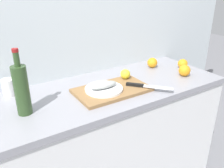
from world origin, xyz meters
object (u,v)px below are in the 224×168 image
(orange_0, at_px, (184,70))
(coffee_mug_0, at_px, (9,87))
(chef_knife, at_px, (143,86))
(white_plate, at_px, (104,89))
(cutting_board, at_px, (112,90))
(wine_bottle, at_px, (22,89))
(fish_fillet, at_px, (104,85))
(lemon_0, at_px, (125,74))

(orange_0, bearing_deg, coffee_mug_0, 163.14)
(chef_knife, bearing_deg, white_plate, -154.01)
(cutting_board, relative_size, coffee_mug_0, 4.02)
(white_plate, distance_m, wine_bottle, 0.48)
(chef_knife, relative_size, wine_bottle, 0.69)
(cutting_board, relative_size, orange_0, 5.49)
(cutting_board, height_order, fish_fillet, fish_fillet)
(white_plate, bearing_deg, wine_bottle, 178.43)
(white_plate, height_order, coffee_mug_0, coffee_mug_0)
(fish_fillet, xyz_separation_m, coffee_mug_0, (-0.49, 0.27, -0.00))
(cutting_board, xyz_separation_m, lemon_0, (0.16, 0.09, 0.04))
(orange_0, bearing_deg, lemon_0, 160.79)
(white_plate, relative_size, wine_bottle, 0.67)
(white_plate, distance_m, coffee_mug_0, 0.56)
(chef_knife, bearing_deg, fish_fillet, -154.01)
(white_plate, bearing_deg, orange_0, -5.92)
(fish_fillet, distance_m, chef_knife, 0.25)
(chef_knife, height_order, coffee_mug_0, coffee_mug_0)
(wine_bottle, relative_size, orange_0, 4.15)
(lemon_0, bearing_deg, cutting_board, -151.79)
(fish_fillet, bearing_deg, cutting_board, -7.57)
(wine_bottle, bearing_deg, fish_fillet, -1.57)
(chef_knife, distance_m, orange_0, 0.40)
(lemon_0, relative_size, coffee_mug_0, 0.58)
(coffee_mug_0, bearing_deg, wine_bottle, -84.91)
(lemon_0, relative_size, orange_0, 0.80)
(fish_fillet, bearing_deg, coffee_mug_0, 150.79)
(fish_fillet, relative_size, chef_knife, 0.73)
(lemon_0, bearing_deg, fish_fillet, -159.78)
(white_plate, relative_size, fish_fillet, 1.33)
(chef_knife, bearing_deg, orange_0, 52.36)
(coffee_mug_0, distance_m, orange_0, 1.16)
(lemon_0, bearing_deg, coffee_mug_0, 164.55)
(chef_knife, distance_m, lemon_0, 0.17)
(fish_fillet, bearing_deg, lemon_0, 20.22)
(lemon_0, distance_m, coffee_mug_0, 0.73)
(fish_fillet, relative_size, orange_0, 2.09)
(orange_0, bearing_deg, cutting_board, 174.23)
(chef_knife, bearing_deg, coffee_mug_0, -158.83)
(cutting_board, bearing_deg, chef_knife, -26.30)
(coffee_mug_0, xyz_separation_m, orange_0, (1.11, -0.34, -0.01))
(cutting_board, relative_size, wine_bottle, 1.32)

